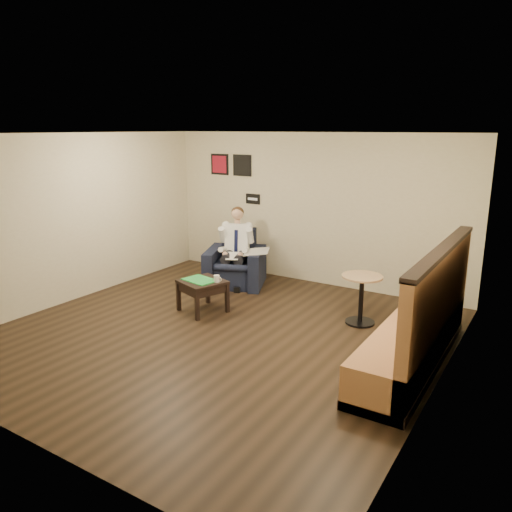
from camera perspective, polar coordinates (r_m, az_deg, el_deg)
The scene contains 19 objects.
ground at distance 7.28m, azimuth -4.30°, elevation -8.86°, with size 6.00×6.00×0.00m, color black.
wall_back at distance 9.39m, azimuth 6.44°, elevation 5.32°, with size 6.00×0.02×2.80m, color beige.
wall_front at distance 4.87m, azimuth -26.02°, elevation -4.73°, with size 6.00×0.02×2.80m, color beige.
wall_left at distance 8.93m, azimuth -20.25°, elevation 4.06°, with size 0.02×6.00×2.80m, color beige.
wall_right at distance 5.66m, azimuth 20.78°, elevation -1.65°, with size 0.02×6.00×2.80m, color beige.
ceiling at distance 6.69m, azimuth -4.76°, elevation 13.76°, with size 6.00×6.00×0.02m, color white.
seating_sign at distance 9.98m, azimuth -0.36°, elevation 6.54°, with size 0.32×0.02×0.20m, color black.
art_print_left at distance 10.36m, azimuth -4.17°, elevation 10.41°, with size 0.42×0.03×0.42m, color #A31429.
art_print_right at distance 10.05m, azimuth -1.59°, elevation 10.32°, with size 0.42×0.03×0.42m, color black.
armchair at distance 9.32m, azimuth -2.39°, elevation -0.31°, with size 1.04×1.04×1.01m, color black.
seated_man at distance 9.15m, azimuth -2.56°, elevation 0.61°, with size 0.66×0.98×1.38m, color white, non-canonical shape.
lap_papers at distance 9.06m, azimuth -2.69°, elevation 0.01°, with size 0.23×0.33×0.01m, color white.
newspaper at distance 9.10m, azimuth 0.07°, elevation 0.52°, with size 0.44×0.55×0.01m, color silver.
side_table at distance 8.07m, azimuth -6.11°, elevation -4.56°, with size 0.63×0.63×0.52m, color black.
green_folder at distance 8.00m, azimuth -6.44°, elevation -2.73°, with size 0.52×0.37×0.01m, color green.
coffee_mug at distance 7.88m, azimuth -4.52°, elevation -2.60°, with size 0.09×0.09×0.11m, color white.
smartphone at distance 8.03m, azimuth -4.84°, elevation -2.63°, with size 0.16×0.08×0.01m, color black.
banquette at distance 6.41m, azimuth 17.63°, elevation -5.55°, with size 0.71×2.96×1.51m, color #AD7043.
cafe_table at distance 7.67m, azimuth 11.92°, elevation -4.89°, with size 0.61×0.61×0.75m, color tan.
Camera 1 is at (3.99, -5.37, 2.88)m, focal length 35.00 mm.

